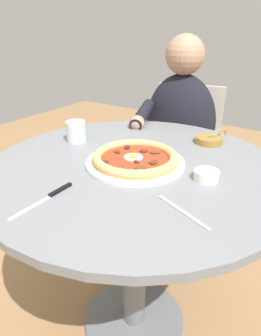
{
  "coord_description": "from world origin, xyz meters",
  "views": [
    {
      "loc": [
        -0.75,
        -0.49,
        1.17
      ],
      "look_at": [
        -0.02,
        0.01,
        0.75
      ],
      "focal_mm": 31.99,
      "sensor_mm": 36.0,
      "label": 1
    }
  ],
  "objects_px": {
    "dining_table": "(135,204)",
    "diner_person": "(177,158)",
    "ramekin_capers": "(207,175)",
    "cafe_chair_diner": "(183,145)",
    "steak_knife": "(51,195)",
    "pizza_on_plate": "(135,159)",
    "water_glass": "(76,133)",
    "fork_utensil": "(182,212)",
    "olive_pan": "(209,140)"
  },
  "relations": [
    {
      "from": "olive_pan",
      "to": "diner_person",
      "type": "bearing_deg",
      "value": 40.57
    },
    {
      "from": "ramekin_capers",
      "to": "cafe_chair_diner",
      "type": "bearing_deg",
      "value": 28.62
    },
    {
      "from": "dining_table",
      "to": "ramekin_capers",
      "type": "xyz_separation_m",
      "value": [
        0.03,
        -0.23,
        0.17
      ]
    },
    {
      "from": "water_glass",
      "to": "cafe_chair_diner",
      "type": "bearing_deg",
      "value": -9.43
    },
    {
      "from": "ramekin_capers",
      "to": "steak_knife",
      "type": "bearing_deg",
      "value": 136.43
    },
    {
      "from": "pizza_on_plate",
      "to": "ramekin_capers",
      "type": "bearing_deg",
      "value": -84.01
    },
    {
      "from": "ramekin_capers",
      "to": "cafe_chair_diner",
      "type": "height_order",
      "value": "cafe_chair_diner"
    },
    {
      "from": "ramekin_capers",
      "to": "cafe_chair_diner",
      "type": "distance_m",
      "value": 0.9
    },
    {
      "from": "fork_utensil",
      "to": "cafe_chair_diner",
      "type": "height_order",
      "value": "cafe_chair_diner"
    },
    {
      "from": "diner_person",
      "to": "cafe_chair_diner",
      "type": "height_order",
      "value": "diner_person"
    },
    {
      "from": "water_glass",
      "to": "diner_person",
      "type": "distance_m",
      "value": 0.69
    },
    {
      "from": "ramekin_capers",
      "to": "fork_utensil",
      "type": "distance_m",
      "value": 0.19
    },
    {
      "from": "diner_person",
      "to": "ramekin_capers",
      "type": "bearing_deg",
      "value": -148.26
    },
    {
      "from": "steak_knife",
      "to": "ramekin_capers",
      "type": "distance_m",
      "value": 0.44
    },
    {
      "from": "dining_table",
      "to": "olive_pan",
      "type": "distance_m",
      "value": 0.39
    },
    {
      "from": "ramekin_capers",
      "to": "diner_person",
      "type": "xyz_separation_m",
      "value": [
        0.63,
        0.39,
        -0.27
      ]
    },
    {
      "from": "steak_knife",
      "to": "cafe_chair_diner",
      "type": "distance_m",
      "value": 1.12
    },
    {
      "from": "ramekin_capers",
      "to": "olive_pan",
      "type": "bearing_deg",
      "value": 19.58
    },
    {
      "from": "pizza_on_plate",
      "to": "cafe_chair_diner",
      "type": "bearing_deg",
      "value": 12.81
    },
    {
      "from": "pizza_on_plate",
      "to": "steak_knife",
      "type": "xyz_separation_m",
      "value": [
        -0.3,
        0.07,
        -0.01
      ]
    },
    {
      "from": "dining_table",
      "to": "steak_knife",
      "type": "distance_m",
      "value": 0.35
    },
    {
      "from": "olive_pan",
      "to": "diner_person",
      "type": "relative_size",
      "value": 0.1
    },
    {
      "from": "dining_table",
      "to": "cafe_chair_diner",
      "type": "xyz_separation_m",
      "value": [
        0.79,
        0.18,
        -0.07
      ]
    },
    {
      "from": "water_glass",
      "to": "ramekin_capers",
      "type": "bearing_deg",
      "value": -92.23
    },
    {
      "from": "water_glass",
      "to": "fork_utensil",
      "type": "relative_size",
      "value": 0.48
    },
    {
      "from": "water_glass",
      "to": "steak_knife",
      "type": "bearing_deg",
      "value": -145.67
    },
    {
      "from": "diner_person",
      "to": "cafe_chair_diner",
      "type": "bearing_deg",
      "value": 12.34
    },
    {
      "from": "diner_person",
      "to": "olive_pan",
      "type": "bearing_deg",
      "value": -139.43
    },
    {
      "from": "olive_pan",
      "to": "cafe_chair_diner",
      "type": "bearing_deg",
      "value": 33.68
    },
    {
      "from": "diner_person",
      "to": "cafe_chair_diner",
      "type": "distance_m",
      "value": 0.14
    },
    {
      "from": "steak_knife",
      "to": "cafe_chair_diner",
      "type": "xyz_separation_m",
      "value": [
        1.09,
        0.11,
        -0.23
      ]
    },
    {
      "from": "water_glass",
      "to": "cafe_chair_diner",
      "type": "height_order",
      "value": "cafe_chair_diner"
    },
    {
      "from": "pizza_on_plate",
      "to": "steak_knife",
      "type": "distance_m",
      "value": 0.31
    },
    {
      "from": "dining_table",
      "to": "diner_person",
      "type": "distance_m",
      "value": 0.67
    },
    {
      "from": "steak_knife",
      "to": "fork_utensil",
      "type": "relative_size",
      "value": 1.24
    },
    {
      "from": "pizza_on_plate",
      "to": "cafe_chair_diner",
      "type": "relative_size",
      "value": 0.38
    },
    {
      "from": "dining_table",
      "to": "water_glass",
      "type": "relative_size",
      "value": 12.15
    },
    {
      "from": "cafe_chair_diner",
      "to": "olive_pan",
      "type": "bearing_deg",
      "value": -146.32
    },
    {
      "from": "water_glass",
      "to": "diner_person",
      "type": "bearing_deg",
      "value": -14.3
    },
    {
      "from": "ramekin_capers",
      "to": "diner_person",
      "type": "relative_size",
      "value": 0.06
    },
    {
      "from": "steak_knife",
      "to": "diner_person",
      "type": "height_order",
      "value": "diner_person"
    },
    {
      "from": "pizza_on_plate",
      "to": "water_glass",
      "type": "height_order",
      "value": "water_glass"
    },
    {
      "from": "fork_utensil",
      "to": "cafe_chair_diner",
      "type": "bearing_deg",
      "value": 24.34
    },
    {
      "from": "dining_table",
      "to": "diner_person",
      "type": "height_order",
      "value": "diner_person"
    },
    {
      "from": "pizza_on_plate",
      "to": "diner_person",
      "type": "height_order",
      "value": "diner_person"
    },
    {
      "from": "steak_knife",
      "to": "dining_table",
      "type": "bearing_deg",
      "value": -13.61
    },
    {
      "from": "dining_table",
      "to": "fork_utensil",
      "type": "xyz_separation_m",
      "value": [
        -0.17,
        -0.25,
        0.16
      ]
    },
    {
      "from": "ramekin_capers",
      "to": "fork_utensil",
      "type": "height_order",
      "value": "ramekin_capers"
    },
    {
      "from": "dining_table",
      "to": "fork_utensil",
      "type": "bearing_deg",
      "value": -123.81
    },
    {
      "from": "pizza_on_plate",
      "to": "diner_person",
      "type": "bearing_deg",
      "value": 12.91
    }
  ]
}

